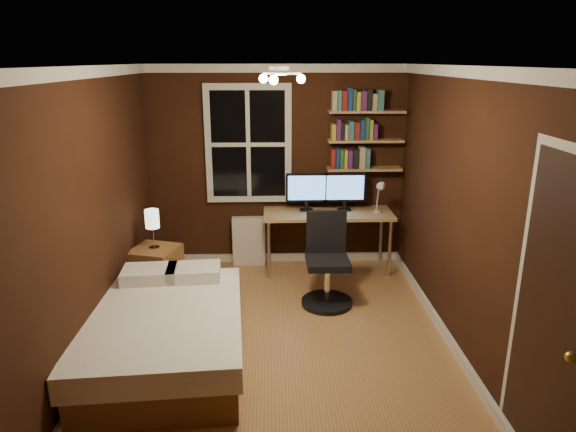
{
  "coord_description": "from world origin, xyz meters",
  "views": [
    {
      "loc": [
        -0.07,
        -4.24,
        2.55
      ],
      "look_at": [
        0.09,
        0.45,
        1.11
      ],
      "focal_mm": 32.0,
      "sensor_mm": 36.0,
      "label": 1
    }
  ],
  "objects_px": {
    "desk": "(328,217)",
    "nightstand": "(156,273)",
    "monitor_left": "(307,192)",
    "monitor_right": "(345,192)",
    "office_chair": "(327,270)",
    "desk_lamp": "(379,197)",
    "bedside_lamp": "(153,229)",
    "radiator": "(249,241)",
    "bed": "(165,334)"
  },
  "relations": [
    {
      "from": "desk",
      "to": "nightstand",
      "type": "bearing_deg",
      "value": -159.36
    },
    {
      "from": "nightstand",
      "to": "monitor_left",
      "type": "distance_m",
      "value": 2.02
    },
    {
      "from": "monitor_right",
      "to": "office_chair",
      "type": "height_order",
      "value": "monitor_right"
    },
    {
      "from": "desk",
      "to": "office_chair",
      "type": "height_order",
      "value": "office_chair"
    },
    {
      "from": "monitor_right",
      "to": "desk_lamp",
      "type": "distance_m",
      "value": 0.43
    },
    {
      "from": "desk",
      "to": "monitor_right",
      "type": "relative_size",
      "value": 3.08
    },
    {
      "from": "bedside_lamp",
      "to": "monitor_left",
      "type": "height_order",
      "value": "monitor_left"
    },
    {
      "from": "monitor_left",
      "to": "desk_lamp",
      "type": "bearing_deg",
      "value": -12.31
    },
    {
      "from": "nightstand",
      "to": "desk_lamp",
      "type": "relative_size",
      "value": 1.32
    },
    {
      "from": "bedside_lamp",
      "to": "radiator",
      "type": "height_order",
      "value": "bedside_lamp"
    },
    {
      "from": "monitor_right",
      "to": "office_chair",
      "type": "xyz_separation_m",
      "value": [
        -0.32,
        -1.02,
        -0.61
      ]
    },
    {
      "from": "nightstand",
      "to": "office_chair",
      "type": "distance_m",
      "value": 1.88
    },
    {
      "from": "bed",
      "to": "desk_lamp",
      "type": "relative_size",
      "value": 4.33
    },
    {
      "from": "desk",
      "to": "monitor_left",
      "type": "relative_size",
      "value": 3.08
    },
    {
      "from": "desk_lamp",
      "to": "office_chair",
      "type": "xyz_separation_m",
      "value": [
        -0.7,
        -0.83,
        -0.59
      ]
    },
    {
      "from": "monitor_right",
      "to": "radiator",
      "type": "bearing_deg",
      "value": 174.08
    },
    {
      "from": "desk",
      "to": "monitor_left",
      "type": "bearing_deg",
      "value": 163.1
    },
    {
      "from": "desk",
      "to": "monitor_left",
      "type": "distance_m",
      "value": 0.4
    },
    {
      "from": "bedside_lamp",
      "to": "desk",
      "type": "distance_m",
      "value": 2.11
    },
    {
      "from": "nightstand",
      "to": "radiator",
      "type": "xyz_separation_m",
      "value": [
        0.99,
        0.95,
        0.02
      ]
    },
    {
      "from": "monitor_right",
      "to": "desk",
      "type": "bearing_deg",
      "value": -159.58
    },
    {
      "from": "bedside_lamp",
      "to": "desk_lamp",
      "type": "height_order",
      "value": "desk_lamp"
    },
    {
      "from": "nightstand",
      "to": "radiator",
      "type": "height_order",
      "value": "radiator"
    },
    {
      "from": "bed",
      "to": "bedside_lamp",
      "type": "distance_m",
      "value": 1.44
    },
    {
      "from": "bed",
      "to": "monitor_right",
      "type": "distance_m",
      "value": 2.89
    },
    {
      "from": "desk",
      "to": "office_chair",
      "type": "bearing_deg",
      "value": -96.26
    },
    {
      "from": "monitor_left",
      "to": "desk_lamp",
      "type": "xyz_separation_m",
      "value": [
        0.86,
        -0.19,
        -0.02
      ]
    },
    {
      "from": "desk_lamp",
      "to": "office_chair",
      "type": "relative_size",
      "value": 0.44
    },
    {
      "from": "bedside_lamp",
      "to": "desk",
      "type": "relative_size",
      "value": 0.28
    },
    {
      "from": "desk_lamp",
      "to": "office_chair",
      "type": "bearing_deg",
      "value": -130.22
    },
    {
      "from": "bed",
      "to": "nightstand",
      "type": "height_order",
      "value": "bed"
    },
    {
      "from": "bedside_lamp",
      "to": "office_chair",
      "type": "height_order",
      "value": "bedside_lamp"
    },
    {
      "from": "bed",
      "to": "desk",
      "type": "height_order",
      "value": "desk"
    },
    {
      "from": "monitor_left",
      "to": "office_chair",
      "type": "height_order",
      "value": "monitor_left"
    },
    {
      "from": "bed",
      "to": "monitor_left",
      "type": "bearing_deg",
      "value": 53.0
    },
    {
      "from": "desk",
      "to": "radiator",
      "type": "bearing_deg",
      "value": 168.35
    },
    {
      "from": "bedside_lamp",
      "to": "desk_lamp",
      "type": "bearing_deg",
      "value": 13.86
    },
    {
      "from": "monitor_left",
      "to": "monitor_right",
      "type": "xyz_separation_m",
      "value": [
        0.47,
        0.0,
        0.0
      ]
    },
    {
      "from": "monitor_right",
      "to": "office_chair",
      "type": "bearing_deg",
      "value": -107.21
    },
    {
      "from": "monitor_right",
      "to": "desk_lamp",
      "type": "height_order",
      "value": "monitor_right"
    },
    {
      "from": "bedside_lamp",
      "to": "office_chair",
      "type": "distance_m",
      "value": 1.93
    },
    {
      "from": "monitor_left",
      "to": "radiator",
      "type": "bearing_deg",
      "value": 170.28
    },
    {
      "from": "bedside_lamp",
      "to": "office_chair",
      "type": "xyz_separation_m",
      "value": [
        1.87,
        -0.2,
        -0.42
      ]
    },
    {
      "from": "nightstand",
      "to": "bedside_lamp",
      "type": "xyz_separation_m",
      "value": [
        0.0,
        0.0,
        0.51
      ]
    },
    {
      "from": "bed",
      "to": "desk_lamp",
      "type": "height_order",
      "value": "desk_lamp"
    },
    {
      "from": "nightstand",
      "to": "desk_lamp",
      "type": "bearing_deg",
      "value": 30.93
    },
    {
      "from": "bed",
      "to": "desk",
      "type": "distance_m",
      "value": 2.64
    },
    {
      "from": "desk",
      "to": "monitor_left",
      "type": "height_order",
      "value": "monitor_left"
    },
    {
      "from": "radiator",
      "to": "desk_lamp",
      "type": "distance_m",
      "value": 1.75
    },
    {
      "from": "nightstand",
      "to": "bedside_lamp",
      "type": "height_order",
      "value": "bedside_lamp"
    }
  ]
}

